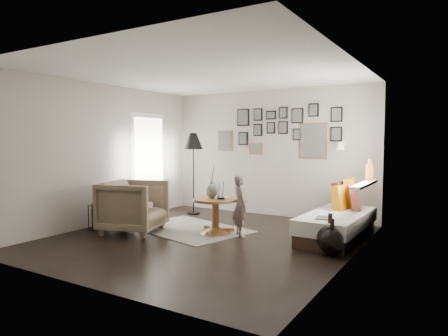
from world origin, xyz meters
The scene contains 23 objects.
ground centered at (0.00, 0.00, 0.00)m, with size 4.80×4.80×0.00m, color black.
wall_back centered at (0.00, 2.40, 1.30)m, with size 4.50×4.50×0.00m, color gray.
wall_front centered at (0.00, -2.40, 1.30)m, with size 4.50×4.50×0.00m, color gray.
wall_left centered at (-2.25, 0.00, 1.30)m, with size 4.80×4.80×0.00m, color gray.
wall_right centered at (2.25, 0.00, 1.30)m, with size 4.80×4.80×0.00m, color gray.
ceiling centered at (0.00, 0.00, 2.60)m, with size 4.80×4.80×0.00m, color white.
door_left centered at (-2.23, 1.20, 1.05)m, with size 0.00×2.14×2.14m.
window_right centered at (2.18, 1.34, 0.93)m, with size 0.15×1.32×1.30m.
gallery_wall centered at (0.29, 2.38, 1.74)m, with size 2.74×0.03×1.08m.
wall_sconce centered at (1.55, 2.13, 1.46)m, with size 0.18×0.36×0.16m.
rug centered at (-0.62, 0.42, 0.01)m, with size 1.99×1.39×0.01m, color beige.
pedestal_table centered at (-0.04, 0.36, 0.28)m, with size 0.76×0.76×0.60m.
vase centered at (-0.12, 0.38, 0.77)m, with size 0.22×0.22×0.54m.
candles centered at (0.07, 0.36, 0.74)m, with size 0.13×0.13×0.28m.
daybed centered at (1.81, 1.12, 0.28)m, with size 0.87×1.95×0.92m.
magazine_on_daybed centered at (1.76, 0.48, 0.43)m, with size 0.21×0.28×0.02m, color black.
armchair centered at (-1.29, -0.25, 0.44)m, with size 0.94×0.97×0.88m, color brown.
armchair_cushion centered at (-1.26, -0.20, 0.48)m, with size 0.40×0.40×0.10m, color white.
floor_lamp centered at (-1.41, 1.67, 1.48)m, with size 0.40×0.40×1.72m.
magazine_basket centered at (-2.00, -0.39, 0.21)m, with size 0.37×0.37×0.43m.
demijohn_large centered at (1.94, 0.20, 0.22)m, with size 0.37×0.37×0.56m.
demijohn_small centered at (2.00, 0.08, 0.19)m, with size 0.33×0.33×0.51m.
child centered at (0.39, 0.44, 0.50)m, with size 0.37×0.24×1.00m, color #65524F.
Camera 1 is at (3.48, -5.20, 1.57)m, focal length 32.00 mm.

